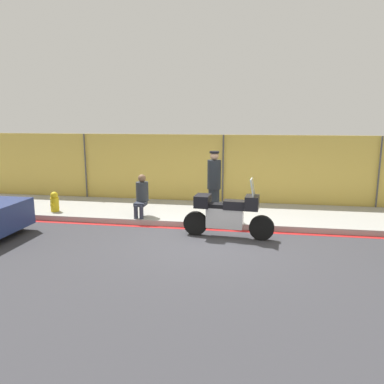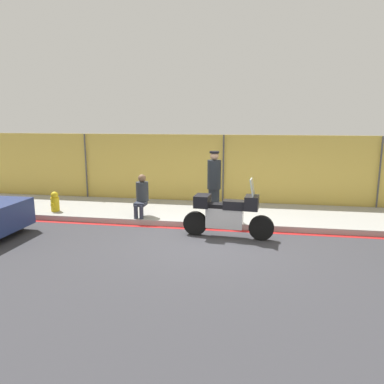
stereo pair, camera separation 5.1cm
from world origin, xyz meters
name	(u,v)px [view 1 (the left image)]	position (x,y,z in m)	size (l,w,h in m)	color
ground_plane	(209,240)	(0.00, 0.00, 0.00)	(120.00, 120.00, 0.00)	#38383D
sidewalk	(219,214)	(0.00, 2.34, 0.08)	(36.18, 2.69, 0.16)	#9E9E99
curb_paint_stripe	(213,230)	(0.00, 0.90, 0.00)	(36.18, 0.18, 0.01)	red
storefront_fence	(223,171)	(0.00, 3.78, 1.20)	(34.37, 0.17, 2.40)	gold
motorcycle	(227,213)	(0.39, 0.34, 0.61)	(2.27, 0.61, 1.51)	black
officer_standing	(214,184)	(-0.08, 1.66, 1.12)	(0.38, 0.38, 1.88)	#1E2328
person_seated_on_curb	(142,193)	(-2.13, 1.42, 0.82)	(0.36, 0.62, 1.20)	#2D3342
fire_hydrant	(55,202)	(-4.89, 1.50, 0.45)	(0.25, 0.31, 0.60)	gold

